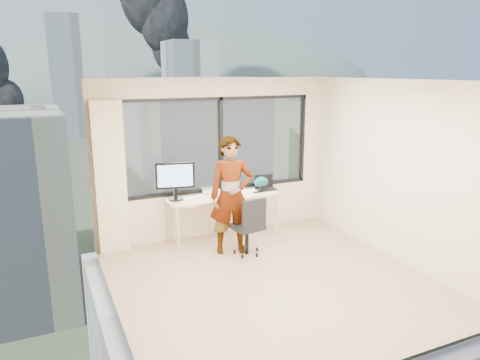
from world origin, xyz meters
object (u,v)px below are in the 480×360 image
person (231,196)px  monitor (175,181)px  handbag (261,182)px  desk (223,217)px  chair (247,225)px  game_console (210,190)px  laptop (266,183)px

person → monitor: person is taller
monitor → handbag: (1.54, 0.08, -0.20)m
desk → chair: size_ratio=1.95×
person → game_console: (-0.04, 0.80, -0.11)m
chair → person: bearing=124.2°
laptop → handbag: (-0.03, 0.12, -0.01)m
person → monitor: (-0.68, 0.61, 0.16)m
laptop → handbag: laptop is taller
laptop → handbag: 0.13m
desk → monitor: monitor is taller
monitor → game_console: bearing=27.7°
person → game_console: bearing=107.4°
chair → game_console: chair is taller
monitor → person: bearing=-30.7°
chair → handbag: (0.69, 0.88, 0.39)m
chair → laptop: 1.11m
monitor → handbag: 1.55m
desk → handbag: bearing=11.1°
game_console → handbag: (0.90, -0.11, 0.07)m
person → game_console: 0.81m
game_console → monitor: bearing=-157.0°
desk → chair: bearing=-83.4°
monitor → laptop: 1.58m
game_console → laptop: laptop is taller
monitor → handbag: bearing=14.2°
desk → monitor: bearing=174.9°
desk → monitor: size_ratio=2.99×
desk → chair: chair is taller
chair → person: size_ratio=0.52×
monitor → handbag: size_ratio=2.34×
game_console → handbag: handbag is taller
desk → handbag: 0.92m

